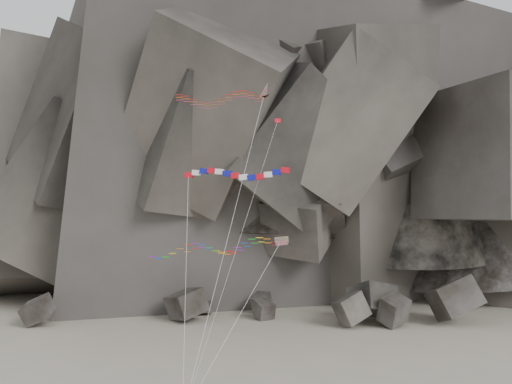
# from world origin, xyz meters

# --- Properties ---
(headland) EXTENTS (110.00, 70.00, 84.00)m
(headland) POSITION_xyz_m (0.00, 70.00, 42.00)
(headland) COLOR #5A5149
(headland) RESTS_ON ground
(boulder_field) EXTENTS (71.93, 16.45, 8.08)m
(boulder_field) POSITION_xyz_m (7.98, 33.84, 1.96)
(boulder_field) COLOR #47423F
(boulder_field) RESTS_ON ground
(delta_kite) EXTENTS (10.87, 13.99, 30.18)m
(delta_kite) POSITION_xyz_m (-2.33, 5.59, 29.98)
(delta_kite) COLOR red
(delta_kite) RESTS_ON ground
(banner_kite) EXTENTS (10.31, 8.36, 20.66)m
(banner_kite) POSITION_xyz_m (0.54, -0.26, 21.36)
(banner_kite) COLOR red
(banner_kite) RESTS_ON ground
(parafoil_kite) EXTENTS (15.09, 11.70, 13.94)m
(parafoil_kite) POSITION_xyz_m (-2.53, 4.02, 14.08)
(parafoil_kite) COLOR #D6A00B
(parafoil_kite) RESTS_ON ground
(pennant_kite) EXTENTS (7.68, 9.66, 25.71)m
(pennant_kite) POSITION_xyz_m (2.92, 0.34, 21.60)
(pennant_kite) COLOR red
(pennant_kite) RESTS_ON ground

